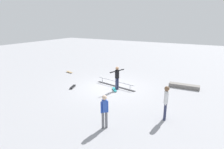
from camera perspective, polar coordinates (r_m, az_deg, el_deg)
The scene contains 9 objects.
ground_plane at distance 13.36m, azimuth -0.17°, elevation -3.98°, with size 60.00×60.00×0.00m, color #9E9EA3.
grind_rail at distance 13.59m, azimuth 1.04°, elevation -2.84°, with size 3.32×0.87×0.41m.
skate_ledge at distance 14.20m, azimuth 20.80°, elevation -3.27°, with size 2.02×0.49×0.26m, color gray.
skater_main at distance 12.71m, azimuth 1.53°, elevation -0.59°, with size 0.45×1.26×1.61m.
skateboard_main at distance 12.82m, azimuth 0.73°, elevation -4.48°, with size 0.65×0.76×0.09m.
bystander_white_shirt at distance 9.23m, azimuth 15.85°, elevation -7.66°, with size 0.23×0.38×1.66m.
bystander_blue_shirt at distance 8.25m, azimuth -2.25°, elevation -10.52°, with size 0.28×0.30×1.53m.
loose_skateboard_black at distance 13.65m, azimuth -11.68°, elevation -3.55°, with size 0.46×0.82×0.09m.
loose_skateboard_natural at distance 17.59m, azimuth -12.67°, elevation 0.77°, with size 0.82×0.42×0.09m.
Camera 1 is at (-6.21, 10.93, 4.52)m, focal length 30.51 mm.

